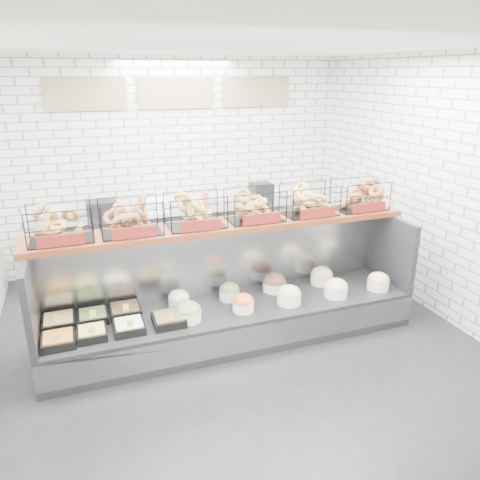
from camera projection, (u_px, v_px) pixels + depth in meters
name	position (u px, v px, depth m)	size (l,w,h in m)	color
ground	(242.00, 351.00, 4.93)	(5.50, 5.50, 0.00)	black
room_shell	(223.00, 146.00, 4.77)	(5.02, 5.51, 3.01)	white
display_case	(231.00, 308.00, 5.12)	(4.00, 0.90, 1.20)	black
bagel_shelf	(226.00, 211.00, 4.92)	(4.10, 0.50, 0.40)	#4D1F10
prep_counter	(186.00, 237.00, 6.93)	(4.00, 0.60, 1.20)	#93969B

